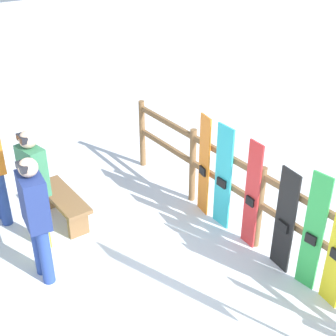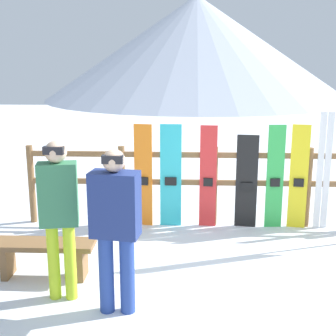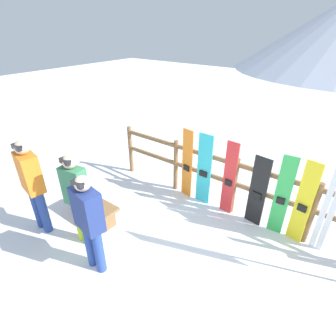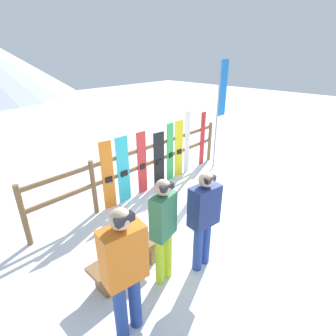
{
  "view_description": "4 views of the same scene",
  "coord_description": "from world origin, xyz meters",
  "px_view_note": "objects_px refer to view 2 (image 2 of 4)",
  "views": [
    {
      "loc": [
        3.39,
        -1.76,
        4.04
      ],
      "look_at": [
        -0.82,
        1.28,
        1.11
      ],
      "focal_mm": 50.0,
      "sensor_mm": 36.0,
      "label": 1
    },
    {
      "loc": [
        -0.38,
        -4.64,
        2.5
      ],
      "look_at": [
        -0.65,
        1.22,
        1.1
      ],
      "focal_mm": 50.0,
      "sensor_mm": 36.0,
      "label": 2
    },
    {
      "loc": [
        1.54,
        -2.04,
        3.39
      ],
      "look_at": [
        -0.96,
        1.28,
        1.07
      ],
      "focal_mm": 28.0,
      "sensor_mm": 36.0,
      "label": 3
    },
    {
      "loc": [
        -3.83,
        -2.25,
        3.2
      ],
      "look_at": [
        -0.26,
        1.09,
        1.01
      ],
      "focal_mm": 28.0,
      "sensor_mm": 36.0,
      "label": 4
    }
  ],
  "objects_px": {
    "person_plaid_green": "(59,208)",
    "snowboard_red": "(208,177)",
    "snowboard_black_stripe": "(247,182)",
    "snowboard_green": "(275,177)",
    "person_navy": "(115,221)",
    "bench": "(44,251)",
    "snowboard_cyan": "(171,176)",
    "snowboard_orange": "(143,176)",
    "snowboard_yellow": "(299,177)",
    "ski_pair_white": "(324,171)"
  },
  "relations": [
    {
      "from": "snowboard_red",
      "to": "snowboard_green",
      "type": "distance_m",
      "value": 0.98
    },
    {
      "from": "person_plaid_green",
      "to": "snowboard_cyan",
      "type": "distance_m",
      "value": 2.5
    },
    {
      "from": "bench",
      "to": "snowboard_cyan",
      "type": "bearing_deg",
      "value": 52.08
    },
    {
      "from": "bench",
      "to": "snowboard_orange",
      "type": "height_order",
      "value": "snowboard_orange"
    },
    {
      "from": "snowboard_cyan",
      "to": "snowboard_black_stripe",
      "type": "xyz_separation_m",
      "value": [
        1.12,
        -0.0,
        -0.07
      ]
    },
    {
      "from": "bench",
      "to": "snowboard_cyan",
      "type": "distance_m",
      "value": 2.31
    },
    {
      "from": "snowboard_red",
      "to": "snowboard_black_stripe",
      "type": "distance_m",
      "value": 0.57
    },
    {
      "from": "bench",
      "to": "ski_pair_white",
      "type": "height_order",
      "value": "ski_pair_white"
    },
    {
      "from": "snowboard_black_stripe",
      "to": "snowboard_green",
      "type": "relative_size",
      "value": 0.9
    },
    {
      "from": "snowboard_green",
      "to": "snowboard_orange",
      "type": "bearing_deg",
      "value": -180.0
    },
    {
      "from": "person_plaid_green",
      "to": "ski_pair_white",
      "type": "bearing_deg",
      "value": 34.52
    },
    {
      "from": "snowboard_orange",
      "to": "ski_pair_white",
      "type": "bearing_deg",
      "value": 0.07
    },
    {
      "from": "snowboard_yellow",
      "to": "bench",
      "type": "bearing_deg",
      "value": -151.4
    },
    {
      "from": "person_plaid_green",
      "to": "snowboard_red",
      "type": "height_order",
      "value": "person_plaid_green"
    },
    {
      "from": "snowboard_red",
      "to": "snowboard_black_stripe",
      "type": "height_order",
      "value": "snowboard_red"
    },
    {
      "from": "person_navy",
      "to": "snowboard_orange",
      "type": "distance_m",
      "value": 2.5
    },
    {
      "from": "person_navy",
      "to": "bench",
      "type": "bearing_deg",
      "value": 143.27
    },
    {
      "from": "snowboard_cyan",
      "to": "snowboard_black_stripe",
      "type": "relative_size",
      "value": 1.11
    },
    {
      "from": "bench",
      "to": "snowboard_black_stripe",
      "type": "height_order",
      "value": "snowboard_black_stripe"
    },
    {
      "from": "person_navy",
      "to": "snowboard_cyan",
      "type": "bearing_deg",
      "value": 80.13
    },
    {
      "from": "snowboard_black_stripe",
      "to": "person_plaid_green",
      "type": "bearing_deg",
      "value": -133.93
    },
    {
      "from": "person_navy",
      "to": "snowboard_green",
      "type": "relative_size",
      "value": 1.07
    },
    {
      "from": "snowboard_cyan",
      "to": "ski_pair_white",
      "type": "relative_size",
      "value": 0.89
    },
    {
      "from": "bench",
      "to": "ski_pair_white",
      "type": "distance_m",
      "value": 4.08
    },
    {
      "from": "snowboard_orange",
      "to": "snowboard_green",
      "type": "relative_size",
      "value": 1.0
    },
    {
      "from": "person_navy",
      "to": "snowboard_orange",
      "type": "relative_size",
      "value": 1.08
    },
    {
      "from": "snowboard_red",
      "to": "snowboard_green",
      "type": "xyz_separation_m",
      "value": [
        0.98,
        0.0,
        0.01
      ]
    },
    {
      "from": "person_plaid_green",
      "to": "snowboard_red",
      "type": "xyz_separation_m",
      "value": [
        1.6,
        2.26,
        -0.24
      ]
    },
    {
      "from": "snowboard_red",
      "to": "snowboard_black_stripe",
      "type": "relative_size",
      "value": 1.1
    },
    {
      "from": "person_plaid_green",
      "to": "snowboard_cyan",
      "type": "height_order",
      "value": "person_plaid_green"
    },
    {
      "from": "bench",
      "to": "person_navy",
      "type": "height_order",
      "value": "person_navy"
    },
    {
      "from": "bench",
      "to": "person_navy",
      "type": "distance_m",
      "value": 1.35
    },
    {
      "from": "bench",
      "to": "person_plaid_green",
      "type": "bearing_deg",
      "value": -54.24
    },
    {
      "from": "person_navy",
      "to": "snowboard_red",
      "type": "bearing_deg",
      "value": 68.39
    },
    {
      "from": "person_navy",
      "to": "snowboard_black_stripe",
      "type": "xyz_separation_m",
      "value": [
        1.56,
        2.5,
        -0.26
      ]
    },
    {
      "from": "snowboard_cyan",
      "to": "snowboard_green",
      "type": "xyz_separation_m",
      "value": [
        1.54,
        0.0,
        0.0
      ]
    },
    {
      "from": "person_plaid_green",
      "to": "snowboard_orange",
      "type": "bearing_deg",
      "value": 74.18
    },
    {
      "from": "snowboard_cyan",
      "to": "snowboard_red",
      "type": "distance_m",
      "value": 0.55
    },
    {
      "from": "person_plaid_green",
      "to": "person_navy",
      "type": "bearing_deg",
      "value": -21.35
    },
    {
      "from": "snowboard_green",
      "to": "snowboard_red",
      "type": "bearing_deg",
      "value": -180.0
    },
    {
      "from": "person_plaid_green",
      "to": "snowboard_black_stripe",
      "type": "height_order",
      "value": "person_plaid_green"
    },
    {
      "from": "ski_pair_white",
      "to": "snowboard_yellow",
      "type": "bearing_deg",
      "value": -179.46
    },
    {
      "from": "bench",
      "to": "person_plaid_green",
      "type": "distance_m",
      "value": 0.9
    },
    {
      "from": "snowboard_black_stripe",
      "to": "snowboard_cyan",
      "type": "bearing_deg",
      "value": 179.99
    },
    {
      "from": "bench",
      "to": "ski_pair_white",
      "type": "bearing_deg",
      "value": 26.24
    },
    {
      "from": "bench",
      "to": "person_navy",
      "type": "xyz_separation_m",
      "value": [
        0.96,
        -0.71,
        0.64
      ]
    },
    {
      "from": "snowboard_green",
      "to": "snowboard_yellow",
      "type": "bearing_deg",
      "value": 0.0
    },
    {
      "from": "snowboard_green",
      "to": "person_plaid_green",
      "type": "bearing_deg",
      "value": -138.9
    },
    {
      "from": "ski_pair_white",
      "to": "snowboard_cyan",
      "type": "bearing_deg",
      "value": -179.91
    },
    {
      "from": "person_navy",
      "to": "person_plaid_green",
      "type": "distance_m",
      "value": 0.66
    }
  ]
}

